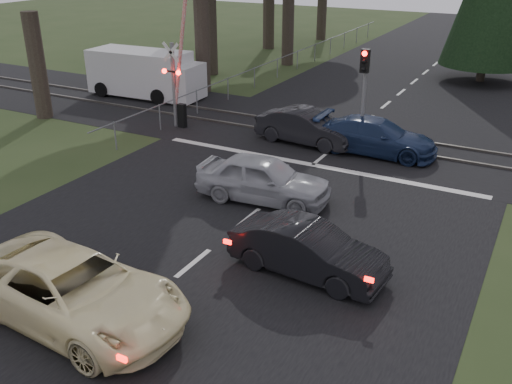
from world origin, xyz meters
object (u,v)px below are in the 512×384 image
Objects in this scene: crossing_signal at (178,83)px; cream_coupe at (73,290)px; dark_car_far at (307,127)px; traffic_signal_center at (364,82)px; blue_sedan at (376,136)px; white_van at (148,74)px; dark_hatchback at (308,250)px; silver_car at (264,179)px.

crossing_signal is 1.25× the size of cream_coupe.
traffic_signal_center is at bearing -77.39° from dark_car_far.
cream_coupe reaches higher than blue_sedan.
white_van reaches higher than blue_sedan.
dark_hatchback is (1.88, -9.68, -2.13)m from traffic_signal_center.
cream_coupe is at bearing 168.61° from blue_sedan.
dark_car_far is at bearing 28.27° from dark_hatchback.
dark_hatchback is 0.64× the size of white_van.
blue_sedan is 2.93m from dark_car_far.
traffic_signal_center reaches higher than cream_coupe.
dark_car_far is (-0.25, 13.69, -0.06)m from cream_coupe.
cream_coupe is (6.30, -13.05, -1.28)m from crossing_signal.
dark_car_far is at bearing 5.97° from crossing_signal.
dark_hatchback is at bearing -38.42° from cream_coupe.
cream_coupe is 14.14m from blue_sedan.
crossing_signal is at bearing 53.82° from dark_hatchback.
dark_hatchback is (3.86, 4.27, -0.10)m from cream_coupe.
white_van reaches higher than silver_car.
white_van reaches higher than dark_car_far.
crossing_signal is 1.70× the size of traffic_signal_center.
dark_hatchback is at bearing -143.59° from silver_car.
white_van is at bearing 79.83° from dark_car_far.
traffic_signal_center is at bearing 15.68° from dark_hatchback.
traffic_signal_center reaches higher than dark_hatchback.
traffic_signal_center reaches higher than blue_sedan.
cream_coupe is at bearing -59.77° from white_van.
blue_sedan is (1.89, 6.14, -0.05)m from silver_car.
silver_car is 0.92× the size of blue_sedan.
traffic_signal_center is 1.00× the size of dark_hatchback.
dark_hatchback is (10.15, -8.79, -1.38)m from crossing_signal.
silver_car is at bearing -2.04° from cream_coupe.
silver_car is at bearing 162.38° from blue_sedan.
blue_sedan is at bearing -14.96° from white_van.
white_van is (-14.84, 12.53, 0.57)m from dark_hatchback.
crossing_signal is at bearing 29.45° from cream_coupe.
crossing_signal is at bearing 94.82° from blue_sedan.
silver_car is 6.03m from dark_car_far.
cream_coupe reaches higher than dark_hatchback.
blue_sedan is at bearing 5.31° from crossing_signal.
crossing_signal is 13.50m from dark_hatchback.
traffic_signal_center is 14.23m from cream_coupe.
traffic_signal_center reaches higher than dark_car_far.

